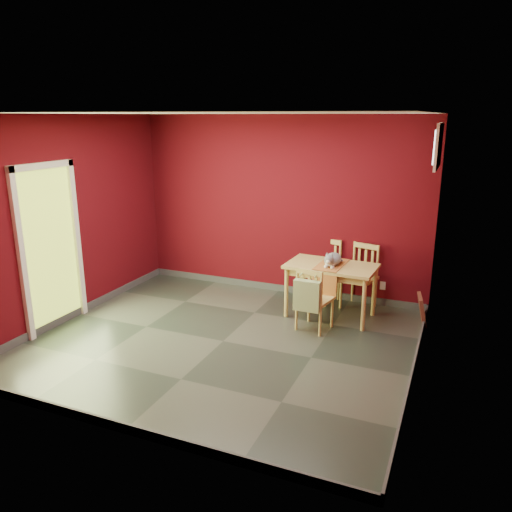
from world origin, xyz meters
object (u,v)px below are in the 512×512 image
at_px(cat, 333,257).
at_px(dining_table, 331,271).
at_px(picture_frame, 422,309).
at_px(chair_far_right, 361,276).
at_px(chair_far_left, 324,270).
at_px(tote_bag, 307,296).
at_px(chair_near, 313,298).

bearing_deg(cat, dining_table, 134.88).
xyz_separation_m(cat, picture_frame, (1.17, 0.25, -0.66)).
bearing_deg(chair_far_right, picture_frame, -17.31).
distance_m(dining_table, chair_far_left, 0.67).
bearing_deg(picture_frame, cat, -167.98).
bearing_deg(chair_far_left, tote_bag, -83.66).
distance_m(chair_far_left, chair_far_right, 0.57).
relative_size(tote_bag, cat, 1.01).
distance_m(chair_near, picture_frame, 1.51).
height_order(chair_far_right, cat, cat).
relative_size(chair_far_left, picture_frame, 2.32).
bearing_deg(chair_near, chair_far_right, 69.58).
height_order(dining_table, tote_bag, tote_bag).
relative_size(dining_table, picture_frame, 3.08).
xyz_separation_m(chair_near, tote_bag, (-0.03, -0.21, 0.10)).
distance_m(chair_near, tote_bag, 0.23).
bearing_deg(chair_near, cat, 78.92).
distance_m(chair_far_right, cat, 0.71).
bearing_deg(tote_bag, chair_far_right, 71.68).
distance_m(dining_table, chair_near, 0.58).
relative_size(chair_far_left, cat, 2.02).
xyz_separation_m(chair_far_left, picture_frame, (1.45, -0.36, -0.28)).
relative_size(chair_far_left, chair_far_right, 1.00).
height_order(chair_far_right, chair_near, chair_far_right).
relative_size(cat, picture_frame, 1.15).
bearing_deg(picture_frame, chair_far_right, 162.69).
height_order(chair_far_right, picture_frame, chair_far_right).
bearing_deg(tote_bag, chair_near, 82.98).
height_order(chair_near, tote_bag, chair_near).
distance_m(chair_far_left, tote_bag, 1.35).
relative_size(dining_table, chair_far_left, 1.33).
xyz_separation_m(tote_bag, picture_frame, (1.30, 0.98, -0.34)).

